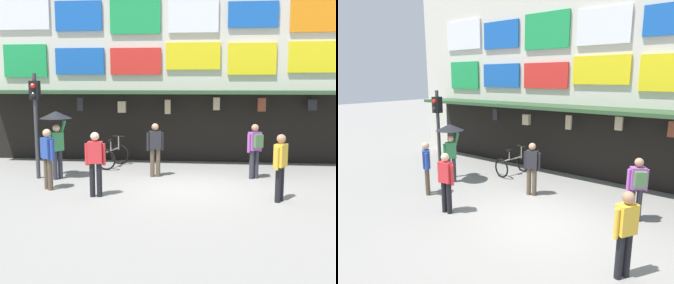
% 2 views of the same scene
% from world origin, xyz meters
% --- Properties ---
extents(ground_plane, '(80.00, 80.00, 0.00)m').
position_xyz_m(ground_plane, '(0.00, 0.00, 0.00)').
color(ground_plane, gray).
extents(shopfront, '(18.00, 2.60, 8.00)m').
position_xyz_m(shopfront, '(0.00, 4.57, 3.96)').
color(shopfront, beige).
rests_on(shopfront, ground).
extents(traffic_light_near, '(0.29, 0.33, 3.20)m').
position_xyz_m(traffic_light_near, '(-4.61, 0.72, 2.14)').
color(traffic_light_near, '#38383D').
rests_on(traffic_light_near, ground).
extents(bicycle_parked, '(0.96, 1.29, 1.05)m').
position_xyz_m(bicycle_parked, '(-2.71, 2.65, 0.39)').
color(bicycle_parked, black).
rests_on(bicycle_parked, ground).
extents(pedestrian_in_black, '(0.44, 0.39, 1.68)m').
position_xyz_m(pedestrian_in_black, '(-3.77, -0.56, 0.95)').
color(pedestrian_in_black, brown).
rests_on(pedestrian_in_black, ground).
extents(pedestrian_in_green, '(0.38, 0.46, 1.68)m').
position_xyz_m(pedestrian_in_green, '(2.35, -1.13, 0.95)').
color(pedestrian_in_green, black).
rests_on(pedestrian_in_green, ground).
extents(pedestrian_in_white, '(0.53, 0.25, 1.68)m').
position_xyz_m(pedestrian_in_white, '(-2.28, -1.14, 0.95)').
color(pedestrian_in_white, black).
rests_on(pedestrian_in_white, ground).
extents(pedestrian_in_purple, '(0.48, 0.47, 1.68)m').
position_xyz_m(pedestrian_in_purple, '(2.01, 1.32, 0.98)').
color(pedestrian_in_purple, '#2D2D38').
rests_on(pedestrian_in_purple, ground).
extents(pedestrian_in_blue, '(0.52, 0.30, 1.68)m').
position_xyz_m(pedestrian_in_blue, '(-1.05, 1.30, 0.95)').
color(pedestrian_in_blue, brown).
rests_on(pedestrian_in_blue, ground).
extents(pedestrian_with_umbrella, '(0.96, 0.96, 2.08)m').
position_xyz_m(pedestrian_with_umbrella, '(-3.97, 0.68, 1.64)').
color(pedestrian_with_umbrella, '#2D2D38').
rests_on(pedestrian_with_umbrella, ground).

